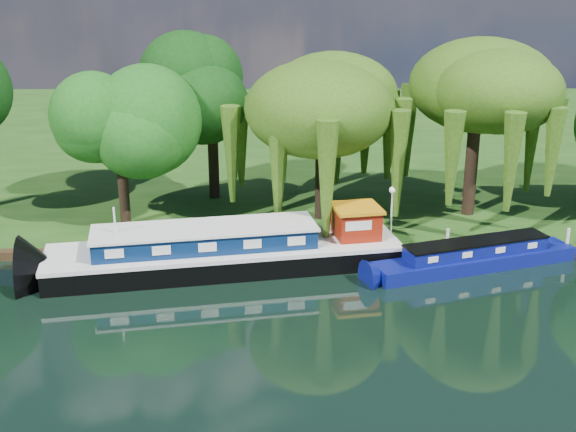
{
  "coord_description": "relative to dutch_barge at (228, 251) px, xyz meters",
  "views": [
    {
      "loc": [
        -5.23,
        -25.01,
        13.47
      ],
      "look_at": [
        -4.93,
        6.45,
        2.8
      ],
      "focal_mm": 45.0,
      "sensor_mm": 36.0,
      "label": 1
    }
  ],
  "objects": [
    {
      "name": "mooring_posts",
      "position": [
        7.29,
        1.42,
        0.08
      ],
      "size": [
        19.16,
        0.16,
        1.0
      ],
      "color": "silver",
      "rests_on": "far_bank"
    },
    {
      "name": "dutch_barge",
      "position": [
        0.0,
        0.0,
        0.0
      ],
      "size": [
        17.12,
        6.79,
        3.53
      ],
      "rotation": [
        0.0,
        0.0,
        0.19
      ],
      "color": "black",
      "rests_on": "ground"
    },
    {
      "name": "willow_right",
      "position": [
        13.13,
        6.78,
        5.99
      ],
      "size": [
        7.22,
        7.22,
        8.79
      ],
      "color": "black",
      "rests_on": "far_bank"
    },
    {
      "name": "willow_left",
      "position": [
        4.77,
        6.22,
        5.76
      ],
      "size": [
        7.11,
        7.11,
        8.52
      ],
      "color": "black",
      "rests_on": "far_bank"
    },
    {
      "name": "far_bank",
      "position": [
        7.79,
        27.02,
        -0.65
      ],
      "size": [
        120.0,
        52.0,
        0.45
      ],
      "primitive_type": "cube",
      "color": "#193F11",
      "rests_on": "ground"
    },
    {
      "name": "narrowboat",
      "position": [
        11.83,
        -0.07,
        -0.34
      ],
      "size": [
        10.32,
        4.96,
        1.5
      ],
      "rotation": [
        0.0,
        0.0,
        0.33
      ],
      "color": "navy",
      "rests_on": "ground"
    },
    {
      "name": "ground",
      "position": [
        7.79,
        -6.98,
        -0.87
      ],
      "size": [
        120.0,
        120.0,
        0.0
      ],
      "primitive_type": "plane",
      "color": "black"
    },
    {
      "name": "red_dinghy",
      "position": [
        -1.61,
        -0.46,
        -0.87
      ],
      "size": [
        3.48,
        2.53,
        0.71
      ],
      "primitive_type": "imported",
      "rotation": [
        0.0,
        0.0,
        1.59
      ],
      "color": "maroon",
      "rests_on": "ground"
    },
    {
      "name": "lamppost",
      "position": [
        8.29,
        3.52,
        1.55
      ],
      "size": [
        0.36,
        0.36,
        2.56
      ],
      "color": "silver",
      "rests_on": "far_bank"
    },
    {
      "name": "tree_far_mid",
      "position": [
        -1.52,
        10.05,
        5.79
      ],
      "size": [
        5.52,
        5.52,
        9.03
      ],
      "color": "black",
      "rests_on": "far_bank"
    },
    {
      "name": "tree_far_left",
      "position": [
        -5.9,
        5.08,
        5.2
      ],
      "size": [
        5.1,
        5.1,
        8.21
      ],
      "color": "black",
      "rests_on": "far_bank"
    }
  ]
}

